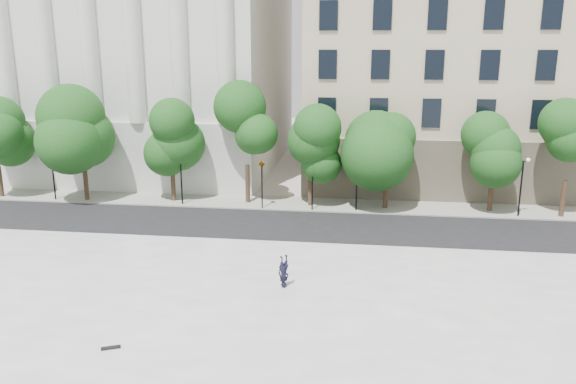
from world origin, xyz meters
The scene contains 12 objects.
ground centered at (0.00, 0.00, 0.00)m, with size 160.00×160.00×0.00m, color beige.
plaza centered at (0.00, 3.00, 0.23)m, with size 44.00×22.00×0.45m, color white.
street centered at (0.00, 18.00, 0.01)m, with size 60.00×8.00×0.02m, color black.
far_sidewalk centered at (0.00, 24.00, 0.06)m, with size 60.00×4.00×0.12m, color #A39F96.
building_west centered at (-17.00, 38.57, 12.89)m, with size 31.50×27.65×25.60m.
building_east centered at (20.00, 38.91, 11.14)m, with size 36.00×26.15×23.00m.
traffic_light_west centered at (-0.58, 22.30, 3.78)m, with size 1.11×1.95×4.28m.
traffic_light_east centered at (3.24, 22.30, 3.71)m, with size 0.89×1.79×4.21m.
person_lying centered at (3.15, 7.31, 0.67)m, with size 0.60×0.39×1.64m, color black.
skateboard centered at (-2.81, 0.59, 0.49)m, with size 0.75×0.19×0.08m, color black.
street_trees centered at (-1.01, 23.37, 5.15)m, with size 47.58×5.31×7.77m.
lamp_posts centered at (0.30, 22.60, 2.94)m, with size 36.60×0.28×4.45m.
Camera 1 is at (6.69, -18.19, 11.94)m, focal length 35.00 mm.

